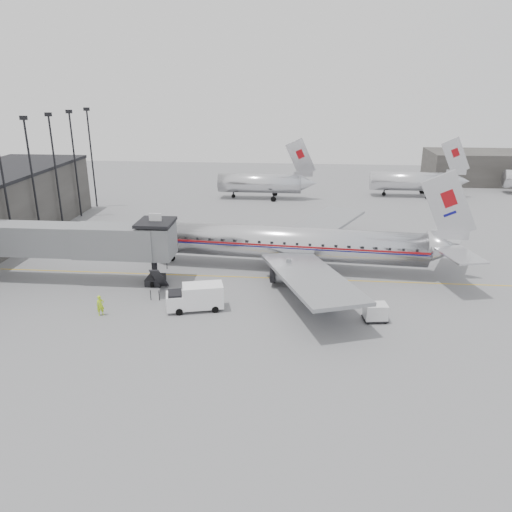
{
  "coord_description": "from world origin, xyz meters",
  "views": [
    {
      "loc": [
        4.76,
        -41.38,
        19.24
      ],
      "look_at": [
        0.79,
        3.6,
        3.2
      ],
      "focal_mm": 35.0,
      "sensor_mm": 36.0,
      "label": 1
    }
  ],
  "objects": [
    {
      "name": "baggage_cart_navy",
      "position": [
        7.19,
        -0.63,
        0.8
      ],
      "size": [
        2.33,
        2.08,
        1.51
      ],
      "rotation": [
        0.0,
        0.0,
        0.39
      ],
      "color": "black",
      "rests_on": "ground"
    },
    {
      "name": "ground",
      "position": [
        0.0,
        0.0,
        0.0
      ],
      "size": [
        160.0,
        160.0,
        0.0
      ],
      "primitive_type": "plane",
      "color": "slate",
      "rests_on": "ground"
    },
    {
      "name": "distant_aircraft_mid",
      "position": [
        24.21,
        46.0,
        2.73
      ],
      "size": [
        16.39,
        3.2,
        10.26
      ],
      "color": "silver",
      "rests_on": "ground"
    },
    {
      "name": "apron_line",
      "position": [
        3.0,
        6.0,
        0.01
      ],
      "size": [
        60.0,
        0.15,
        0.01
      ],
      "primitive_type": "cube",
      "rotation": [
        0.0,
        0.0,
        1.57
      ],
      "color": "gold",
      "rests_on": "ground"
    },
    {
      "name": "ramp_worker",
      "position": [
        -12.0,
        -3.8,
        0.9
      ],
      "size": [
        0.79,
        0.73,
        1.8
      ],
      "primitive_type": "imported",
      "rotation": [
        0.0,
        0.0,
        0.6
      ],
      "color": "#B4E51B",
      "rests_on": "ground"
    },
    {
      "name": "distant_aircraft_near",
      "position": [
        -1.79,
        42.0,
        2.73
      ],
      "size": [
        16.39,
        3.2,
        10.26
      ],
      "color": "silver",
      "rests_on": "ground"
    },
    {
      "name": "baggage_cart_white",
      "position": [
        11.42,
        -2.81,
        0.81
      ],
      "size": [
        2.14,
        1.74,
        1.53
      ],
      "rotation": [
        0.0,
        0.0,
        0.14
      ],
      "color": "silver",
      "rests_on": "ground"
    },
    {
      "name": "airliner",
      "position": [
        4.6,
        8.94,
        2.82
      ],
      "size": [
        35.4,
        32.7,
        11.2
      ],
      "rotation": [
        0.0,
        0.0,
        -0.08
      ],
      "color": "silver",
      "rests_on": "ground"
    },
    {
      "name": "floodlight_masts",
      "position": [
        -27.5,
        13.0,
        8.36
      ],
      "size": [
        0.9,
        42.25,
        15.25
      ],
      "color": "black",
      "rests_on": "ground"
    },
    {
      "name": "jet_bridge",
      "position": [
        -16.66,
        3.67,
        4.18
      ],
      "size": [
        21.0,
        6.2,
        7.1
      ],
      "color": "slate",
      "rests_on": "ground"
    },
    {
      "name": "service_van",
      "position": [
        -4.04,
        -2.02,
        1.22
      ],
      "size": [
        5.27,
        3.07,
        2.33
      ],
      "rotation": [
        0.0,
        0.0,
        0.25
      ],
      "color": "white",
      "rests_on": "ground"
    },
    {
      "name": "hangar",
      "position": [
        45.0,
        60.0,
        3.0
      ],
      "size": [
        30.0,
        12.0,
        6.0
      ],
      "primitive_type": "cube",
      "color": "#373532",
      "rests_on": "ground"
    }
  ]
}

